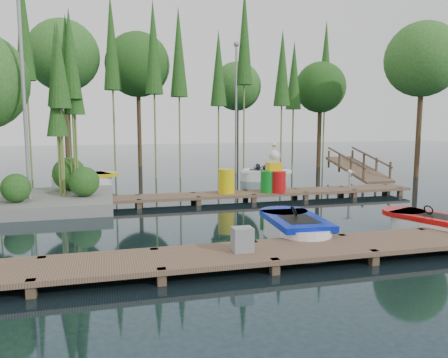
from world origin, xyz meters
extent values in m
plane|color=#1E3138|center=(0.00, 0.00, 0.00)|extent=(90.00, 90.00, 0.00)
cube|color=brown|center=(0.00, -4.50, 0.25)|extent=(18.00, 1.50, 0.10)
cube|color=#4C3A29|center=(-4.30, -5.13, 0.05)|extent=(0.16, 0.16, 0.50)
cube|color=#4C3A29|center=(-4.30, -3.87, 0.05)|extent=(0.16, 0.16, 0.50)
cube|color=#4C3A29|center=(-2.15, -5.13, 0.05)|extent=(0.16, 0.16, 0.50)
cube|color=#4C3A29|center=(-2.15, -3.87, 0.05)|extent=(0.16, 0.16, 0.50)
cube|color=#4C3A29|center=(0.00, -5.13, 0.05)|extent=(0.16, 0.16, 0.50)
cube|color=#4C3A29|center=(0.00, -3.87, 0.05)|extent=(0.16, 0.16, 0.50)
cube|color=#4C3A29|center=(2.15, -5.13, 0.05)|extent=(0.16, 0.16, 0.50)
cube|color=#4C3A29|center=(2.15, -3.87, 0.05)|extent=(0.16, 0.16, 0.50)
cube|color=#4C3A29|center=(4.30, -3.87, 0.05)|extent=(0.16, 0.16, 0.50)
cube|color=brown|center=(1.00, 2.50, 0.25)|extent=(15.00, 1.20, 0.10)
cube|color=#4C3A29|center=(-6.10, 2.02, 0.05)|extent=(0.16, 0.16, 0.50)
cube|color=#4C3A29|center=(-6.10, 2.98, 0.05)|extent=(0.16, 0.16, 0.50)
cube|color=#4C3A29|center=(-4.07, 2.02, 0.05)|extent=(0.16, 0.16, 0.50)
cube|color=#4C3A29|center=(-4.07, 2.98, 0.05)|extent=(0.16, 0.16, 0.50)
cube|color=#4C3A29|center=(-2.04, 2.02, 0.05)|extent=(0.16, 0.16, 0.50)
cube|color=#4C3A29|center=(-2.04, 2.98, 0.05)|extent=(0.16, 0.16, 0.50)
cube|color=#4C3A29|center=(-0.01, 2.02, 0.05)|extent=(0.16, 0.16, 0.50)
cube|color=#4C3A29|center=(-0.01, 2.98, 0.05)|extent=(0.16, 0.16, 0.50)
cube|color=#4C3A29|center=(2.01, 2.02, 0.05)|extent=(0.16, 0.16, 0.50)
cube|color=#4C3A29|center=(2.01, 2.98, 0.05)|extent=(0.16, 0.16, 0.50)
cube|color=#4C3A29|center=(4.04, 2.02, 0.05)|extent=(0.16, 0.16, 0.50)
cube|color=#4C3A29|center=(4.04, 2.98, 0.05)|extent=(0.16, 0.16, 0.50)
cube|color=#4C3A29|center=(6.07, 2.02, 0.05)|extent=(0.16, 0.16, 0.50)
cube|color=#4C3A29|center=(6.07, 2.98, 0.05)|extent=(0.16, 0.16, 0.50)
cube|color=#4C3A29|center=(8.10, 2.02, 0.05)|extent=(0.16, 0.16, 0.50)
cube|color=#4C3A29|center=(8.10, 2.98, 0.05)|extent=(0.16, 0.16, 0.50)
cube|color=slate|center=(-6.00, 3.00, 0.18)|extent=(6.20, 4.20, 0.42)
sphere|color=#27581D|center=(-5.80, 2.00, 0.84)|extent=(0.90, 0.90, 0.90)
sphere|color=#27581D|center=(-4.40, 4.20, 0.99)|extent=(1.20, 1.20, 1.20)
sphere|color=#27581D|center=(-3.80, 2.60, 0.89)|extent=(1.00, 1.00, 1.00)
cylinder|color=olive|center=(-4.25, 3.56, 2.97)|extent=(0.07, 0.07, 5.93)
cone|color=#27581D|center=(-4.25, 3.56, 5.04)|extent=(0.70, 0.70, 2.97)
cylinder|color=olive|center=(-4.57, 3.40, 2.83)|extent=(0.07, 0.07, 5.66)
cone|color=#27581D|center=(-4.57, 3.40, 4.81)|extent=(0.70, 0.70, 2.83)
cylinder|color=olive|center=(-4.07, 3.59, 2.61)|extent=(0.07, 0.07, 5.22)
cone|color=#27581D|center=(-4.07, 3.59, 4.44)|extent=(0.70, 0.70, 2.61)
cylinder|color=olive|center=(-4.44, 2.78, 2.76)|extent=(0.07, 0.07, 5.53)
cone|color=#27581D|center=(-4.44, 2.78, 4.70)|extent=(0.70, 0.70, 2.76)
cylinder|color=olive|center=(-4.59, 2.90, 2.01)|extent=(0.07, 0.07, 4.01)
cone|color=#27581D|center=(-4.59, 2.90, 3.41)|extent=(0.70, 0.70, 2.01)
cylinder|color=olive|center=(-4.13, 3.45, 3.05)|extent=(0.07, 0.07, 6.11)
cone|color=#27581D|center=(-4.13, 3.45, 5.19)|extent=(0.70, 0.70, 3.05)
cylinder|color=#46331D|center=(12.74, 6.90, 3.03)|extent=(0.26, 0.26, 6.06)
sphere|color=#356E29|center=(12.74, 6.90, 6.06)|extent=(3.81, 3.81, 3.81)
cylinder|color=#46331D|center=(9.99, 12.65, 2.51)|extent=(0.26, 0.26, 5.02)
sphere|color=#27581D|center=(9.99, 12.65, 5.02)|extent=(3.16, 3.16, 3.16)
cylinder|color=#46331D|center=(5.74, 16.70, 2.65)|extent=(0.26, 0.26, 5.31)
sphere|color=#356E29|center=(5.74, 16.70, 5.31)|extent=(3.34, 3.34, 3.34)
cylinder|color=#46331D|center=(-1.00, 16.03, 3.23)|extent=(0.26, 0.26, 6.46)
sphere|color=#27581D|center=(-1.00, 16.03, 6.46)|extent=(4.06, 4.06, 4.06)
cylinder|color=#46331D|center=(-5.41, 16.00, 3.43)|extent=(0.26, 0.26, 6.85)
sphere|color=#356E29|center=(-5.41, 16.00, 6.85)|extent=(4.31, 4.31, 4.31)
cylinder|color=olive|center=(-6.71, 10.82, 4.83)|extent=(0.09, 0.09, 9.66)
cone|color=#27581D|center=(-6.71, 10.82, 7.54)|extent=(0.90, 0.90, 5.31)
cylinder|color=olive|center=(-4.68, 11.83, 3.85)|extent=(0.09, 0.09, 7.69)
cone|color=#27581D|center=(-4.68, 11.83, 6.00)|extent=(0.90, 0.90, 4.23)
cylinder|color=olive|center=(-2.63, 11.48, 4.49)|extent=(0.09, 0.09, 8.99)
cone|color=#27581D|center=(-2.63, 11.48, 7.01)|extent=(0.90, 0.90, 4.94)
cylinder|color=olive|center=(-0.63, 9.87, 4.22)|extent=(0.09, 0.09, 8.44)
cone|color=#27581D|center=(-0.63, 9.87, 6.58)|extent=(0.90, 0.90, 4.64)
cylinder|color=olive|center=(0.65, 10.00, 4.11)|extent=(0.09, 0.09, 8.22)
cone|color=#27581D|center=(0.65, 10.00, 6.41)|extent=(0.90, 0.90, 4.52)
cylinder|color=olive|center=(2.96, 10.87, 3.70)|extent=(0.09, 0.09, 7.41)
cone|color=#27581D|center=(2.96, 10.87, 5.78)|extent=(0.90, 0.90, 4.07)
cylinder|color=olive|center=(4.49, 11.10, 4.89)|extent=(0.09, 0.09, 9.77)
cone|color=#27581D|center=(4.49, 11.10, 7.62)|extent=(0.90, 0.90, 5.38)
cylinder|color=olive|center=(6.24, 9.83, 3.70)|extent=(0.09, 0.09, 7.40)
cone|color=#27581D|center=(6.24, 9.83, 5.77)|extent=(0.90, 0.90, 4.07)
cylinder|color=olive|center=(7.63, 11.42, 3.57)|extent=(0.09, 0.09, 7.14)
cone|color=#27581D|center=(7.63, 11.42, 5.57)|extent=(0.90, 0.90, 3.93)
cylinder|color=olive|center=(10.17, 12.43, 4.31)|extent=(0.09, 0.09, 8.61)
cone|color=#27581D|center=(10.17, 12.43, 6.72)|extent=(0.90, 0.90, 4.74)
cylinder|color=gray|center=(-5.50, 2.50, 3.50)|extent=(0.12, 0.12, 7.00)
cylinder|color=gray|center=(4.00, 11.00, 3.50)|extent=(0.12, 0.12, 7.00)
sphere|color=gray|center=(4.00, 11.00, 7.10)|extent=(0.30, 0.30, 0.30)
cube|color=brown|center=(9.00, 6.50, 0.55)|extent=(1.50, 3.94, 0.95)
cube|color=#4C3A29|center=(8.30, 4.90, 0.59)|extent=(0.08, 0.08, 0.90)
cube|color=#4C3A29|center=(8.30, 6.00, 0.70)|extent=(0.08, 0.08, 0.90)
cube|color=#4C3A29|center=(8.30, 7.10, 0.81)|extent=(0.08, 0.08, 0.90)
cube|color=#4C3A29|center=(8.30, 8.20, 0.92)|extent=(0.08, 0.08, 0.90)
cube|color=brown|center=(8.30, 6.50, 1.15)|extent=(0.06, 3.54, 0.83)
cube|color=#4C3A29|center=(9.70, 4.90, 0.59)|extent=(0.08, 0.08, 0.90)
cube|color=#4C3A29|center=(9.70, 6.00, 0.70)|extent=(0.08, 0.08, 0.90)
cube|color=#4C3A29|center=(9.70, 7.10, 0.81)|extent=(0.08, 0.08, 0.90)
cube|color=#4C3A29|center=(9.70, 8.20, 0.92)|extent=(0.08, 0.08, 0.90)
cube|color=brown|center=(9.70, 6.50, 1.15)|extent=(0.06, 3.54, 0.83)
cube|color=white|center=(1.37, -3.03, 0.20)|extent=(1.29, 1.30, 0.56)
cylinder|color=white|center=(1.41, -2.42, 0.20)|extent=(1.29, 1.29, 0.56)
cylinder|color=white|center=(1.33, -3.64, 0.20)|extent=(1.29, 1.29, 0.56)
cube|color=#0619A9|center=(1.37, -3.03, 0.51)|extent=(1.36, 2.19, 0.14)
cylinder|color=#0619A9|center=(1.43, -2.14, 0.51)|extent=(1.31, 1.31, 0.14)
cube|color=black|center=(1.36, -3.24, 0.55)|extent=(0.81, 1.05, 0.06)
torus|color=black|center=(1.38, -2.88, 0.71)|extent=(0.17, 0.29, 0.27)
cube|color=white|center=(4.98, -3.45, 0.18)|extent=(1.44, 1.45, 0.50)
cylinder|color=white|center=(4.77, -2.94, 0.18)|extent=(1.44, 1.44, 0.50)
cube|color=#B50B09|center=(4.98, -3.45, 0.46)|extent=(1.77, 2.20, 0.13)
cylinder|color=#B50B09|center=(4.67, -2.71, 0.46)|extent=(1.47, 1.47, 0.13)
cube|color=black|center=(5.05, -3.62, 0.50)|extent=(0.98, 1.10, 0.05)
torus|color=black|center=(4.93, -3.33, 0.64)|extent=(0.22, 0.29, 0.24)
cube|color=white|center=(-4.11, 7.23, 0.22)|extent=(1.71, 1.70, 0.59)
cylinder|color=white|center=(-3.51, 7.49, 0.22)|extent=(1.70, 1.70, 0.59)
cylinder|color=white|center=(-4.72, 6.98, 0.22)|extent=(1.70, 1.70, 0.59)
cube|color=yellow|center=(-4.11, 7.23, 0.54)|extent=(2.59, 2.10, 0.15)
cylinder|color=yellow|center=(-3.24, 7.60, 0.54)|extent=(1.73, 1.73, 0.15)
cube|color=black|center=(-4.31, 7.15, 0.59)|extent=(1.30, 1.16, 0.06)
torus|color=black|center=(-3.97, 7.30, 0.76)|extent=(0.34, 0.26, 0.29)
imported|color=#1E1E2D|center=(-4.36, 7.13, 0.85)|extent=(0.57, 0.51, 1.05)
cube|color=white|center=(4.35, 7.49, 0.19)|extent=(1.50, 1.49, 0.52)
cylinder|color=white|center=(4.88, 7.27, 0.19)|extent=(1.49, 1.49, 0.52)
cylinder|color=white|center=(3.83, 7.72, 0.19)|extent=(1.49, 1.49, 0.52)
cube|color=white|center=(4.35, 7.49, 0.47)|extent=(2.27, 1.84, 0.13)
cylinder|color=white|center=(5.12, 7.17, 0.47)|extent=(1.52, 1.52, 0.13)
cube|color=black|center=(4.18, 7.57, 0.52)|extent=(1.14, 1.01, 0.06)
torus|color=black|center=(4.48, 7.44, 0.66)|extent=(0.30, 0.23, 0.25)
imported|color=#1E1E2D|center=(4.14, 7.59, 0.71)|extent=(0.46, 0.41, 0.85)
imported|color=#1E1E2D|center=(4.57, 7.76, 0.65)|extent=(0.36, 0.31, 0.64)
cube|color=gray|center=(-0.45, -4.50, 0.55)|extent=(0.40, 0.34, 0.49)
cylinder|color=yellow|center=(1.13, 2.50, 0.74)|extent=(0.59, 0.59, 0.89)
cylinder|color=#0D7C1F|center=(2.65, 2.31, 0.70)|extent=(0.53, 0.53, 0.79)
cylinder|color=white|center=(3.18, 2.58, 0.70)|extent=(0.53, 0.53, 0.79)
cylinder|color=red|center=(3.00, 2.14, 0.70)|extent=(0.53, 0.53, 0.79)
cube|color=yellow|center=(2.91, 2.40, 1.25)|extent=(0.48, 0.48, 0.31)
sphere|color=white|center=(2.91, 2.40, 1.67)|extent=(0.39, 0.39, 0.39)
cylinder|color=white|center=(2.91, 2.40, 1.89)|extent=(0.09, 0.09, 0.26)
sphere|color=white|center=(2.91, 2.40, 2.04)|extent=(0.18, 0.18, 0.18)
cone|color=orange|center=(2.91, 2.22, 2.02)|extent=(0.09, 0.26, 0.09)
cube|color=white|center=(2.91, 2.40, 1.67)|extent=(0.48, 0.05, 0.16)
cylinder|color=gray|center=(6.14, 2.50, 0.57)|extent=(0.09, 0.09, 0.54)
sphere|color=white|center=(6.14, 2.50, 0.93)|extent=(0.18, 0.18, 0.18)
cube|color=gray|center=(6.14, 2.50, 0.93)|extent=(0.45, 0.04, 0.04)
cone|color=orange|center=(6.14, 2.39, 0.93)|extent=(0.04, 0.09, 0.04)
camera|label=1|loc=(-3.00, -12.62, 2.88)|focal=35.00mm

